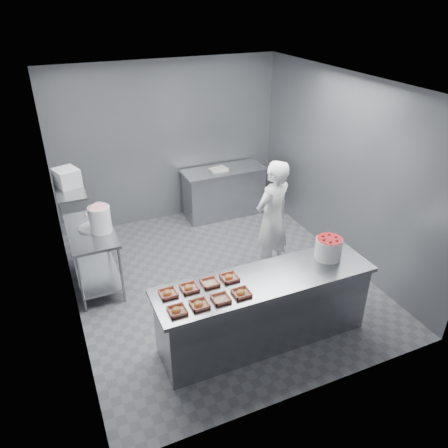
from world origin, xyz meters
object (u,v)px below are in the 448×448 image
Objects in this scene: tray_4 at (168,293)px; tray_2 at (221,299)px; service_counter at (264,309)px; glaze_bucket at (100,219)px; prep_table at (93,249)px; tray_1 at (199,304)px; worker at (272,219)px; tray_0 at (177,310)px; appliance at (67,178)px; back_counter at (224,192)px; strawberry_tub at (329,247)px; tray_5 at (189,288)px; tray_7 at (229,277)px; tray_6 at (210,283)px; tray_3 at (241,293)px.

tray_2 is at bearing -32.51° from tray_4.
service_counter is 2.47m from glaze_bucket.
tray_2 reaches higher than prep_table.
tray_1 is at bearing -180.00° from tray_2.
prep_table is at bearing -35.58° from worker.
tray_0 is 2.37m from appliance.
tray_2 is at bearing -166.08° from service_counter.
service_counter is at bearing -50.69° from glaze_bucket.
back_counter is 2.02m from worker.
appliance reaches higher than glaze_bucket.
appliance is at bearing 108.60° from tray_0.
tray_5 is at bearing 177.69° from strawberry_tub.
service_counter is at bearing -21.86° from tray_7.
tray_2 is 2.19m from glaze_bucket.
strawberry_tub is at bearing 74.63° from worker.
service_counter is at bearing -10.11° from tray_5.
tray_2 is at bearing -127.59° from tray_7.
tray_5 is 0.48m from tray_7.
glaze_bucket is at bearing 103.51° from tray_4.
tray_2 is (0.24, 0.00, -0.00)m from tray_1.
tray_6 is 0.62× the size of appliance.
tray_3 is 0.11× the size of worker.
tray_2 is 1.00× the size of tray_6.
tray_3 is 0.39m from tray_6.
tray_0 is at bearing 180.00° from tray_1.
tray_2 is at bearing -78.55° from appliance.
tray_4 is (-0.24, 0.31, 0.00)m from tray_1.
strawberry_tub reaches higher than tray_7.
tray_2 is 1.00× the size of tray_5.
service_counter is 1.48× the size of worker.
tray_4 is (-1.10, 0.15, 0.47)m from service_counter.
glaze_bucket reaches higher than tray_3.
appliance reaches higher than tray_0.
tray_0 is 0.58× the size of strawberry_tub.
glaze_bucket is at bearing 143.75° from strawberry_tub.
tray_5 is 1.00× the size of tray_7.
worker reaches higher than tray_6.
strawberry_tub is at bearing 8.90° from tray_2.
worker reaches higher than tray_2.
prep_table is 2.22m from tray_7.
back_counter is 3.72m from tray_4.
prep_table is 2.10m from tray_6.
tray_3 is 1.30m from strawberry_tub.
tray_7 is (0.24, -0.00, 0.00)m from tray_6.
service_counter is 13.88× the size of tray_6.
worker is at bearing -13.91° from glaze_bucket.
tray_5 is (-0.48, 0.31, 0.00)m from tray_3.
prep_table is 6.40× the size of tray_2.
tray_2 is 0.39m from tray_7.
tray_7 is at bearing 23.15° from tray_0.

